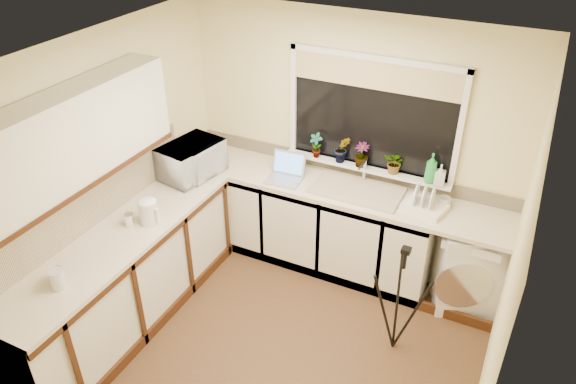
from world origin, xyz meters
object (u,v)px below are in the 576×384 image
(dish_rack, at_px, (425,207))
(soap_bottle_green, at_px, (431,168))
(plant_a, at_px, (316,145))
(plant_b, at_px, (342,149))
(glass_jug, at_px, (57,279))
(microwave, at_px, (191,160))
(laptop, at_px, (286,172))
(plant_d, at_px, (395,163))
(cup_back, at_px, (444,202))
(washing_machine, at_px, (470,264))
(steel_jar, at_px, (129,220))
(plant_c, at_px, (362,155))
(kettle, at_px, (149,212))
(cup_left, at_px, (56,275))
(tripod, at_px, (399,300))
(soap_bottle_clear, at_px, (440,175))

(dish_rack, distance_m, soap_bottle_green, 0.35)
(plant_a, relative_size, plant_b, 0.92)
(glass_jug, bearing_deg, microwave, 92.13)
(laptop, bearing_deg, microwave, -161.52)
(plant_d, relative_size, cup_back, 1.87)
(plant_a, bearing_deg, washing_machine, -5.44)
(steel_jar, height_order, plant_d, plant_d)
(laptop, relative_size, plant_c, 1.44)
(kettle, height_order, cup_left, kettle)
(tripod, distance_m, plant_c, 1.42)
(steel_jar, bearing_deg, kettle, 40.04)
(plant_a, relative_size, soap_bottle_green, 0.89)
(plant_d, bearing_deg, steel_jar, -138.98)
(kettle, height_order, steel_jar, kettle)
(laptop, bearing_deg, plant_d, 12.62)
(kettle, bearing_deg, tripod, 11.37)
(laptop, bearing_deg, tripod, -32.48)
(washing_machine, height_order, plant_a, plant_a)
(soap_bottle_clear, bearing_deg, cup_back, -47.20)
(washing_machine, relative_size, kettle, 3.99)
(dish_rack, distance_m, plant_c, 0.76)
(tripod, bearing_deg, cup_back, 97.29)
(tripod, relative_size, microwave, 1.75)
(steel_jar, relative_size, soap_bottle_green, 0.39)
(dish_rack, height_order, cup_back, cup_back)
(kettle, relative_size, plant_c, 0.87)
(kettle, xyz_separation_m, glass_jug, (-0.07, -0.94, -0.03))
(glass_jug, distance_m, soap_bottle_clear, 3.20)
(cup_left, bearing_deg, microwave, 89.67)
(glass_jug, relative_size, microwave, 0.25)
(plant_b, bearing_deg, kettle, -128.60)
(washing_machine, height_order, cup_left, cup_left)
(plant_c, height_order, cup_back, plant_c)
(dish_rack, xyz_separation_m, steel_jar, (-2.15, -1.31, 0.03))
(cup_back, xyz_separation_m, cup_left, (-2.31, -2.21, 0.01))
(glass_jug, bearing_deg, plant_a, 67.82)
(steel_jar, height_order, soap_bottle_clear, soap_bottle_clear)
(plant_c, bearing_deg, glass_jug, -120.69)
(plant_b, relative_size, soap_bottle_green, 0.96)
(glass_jug, height_order, cup_back, glass_jug)
(steel_jar, xyz_separation_m, plant_a, (1.02, 1.53, 0.22))
(plant_a, height_order, cup_back, plant_a)
(cup_back, bearing_deg, soap_bottle_green, 149.37)
(washing_machine, xyz_separation_m, plant_d, (-0.82, 0.18, 0.74))
(washing_machine, relative_size, plant_a, 3.33)
(glass_jug, height_order, cup_left, glass_jug)
(plant_b, bearing_deg, tripod, -48.21)
(kettle, bearing_deg, soap_bottle_green, 35.75)
(steel_jar, distance_m, microwave, 0.94)
(plant_a, height_order, soap_bottle_clear, plant_a)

